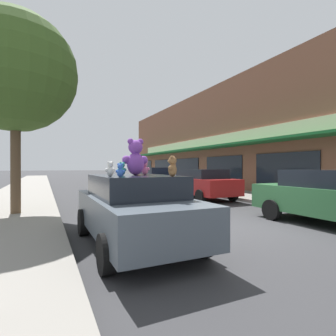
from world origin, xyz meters
TOP-DOWN VIEW (x-y plane):
  - ground_plane at (0.00, 0.00)m, footprint 260.00×260.00m
  - storefront_row at (14.20, 9.40)m, footprint 15.60×36.78m
  - plush_art_car at (-2.73, -0.45)m, footprint 1.93×4.06m
  - teddy_bear_giant at (-2.63, -0.25)m, footprint 0.58×0.35m
  - teddy_bear_blue at (-3.25, -1.29)m, footprint 0.17×0.16m
  - teddy_bear_white at (-3.31, -0.78)m, footprint 0.22×0.16m
  - teddy_bear_pink at (-2.36, -0.11)m, footprint 0.22×0.20m
  - teddy_bear_orange at (-2.40, 0.35)m, footprint 0.21×0.26m
  - teddy_bear_teal at (-2.94, -0.29)m, footprint 0.21×0.14m
  - teddy_bear_brown at (-2.32, -1.43)m, footprint 0.25×0.27m
  - parked_car_far_left at (2.79, -1.15)m, footprint 1.96×4.39m
  - parked_car_far_center at (2.79, 5.54)m, footprint 2.02×4.19m
  - parked_car_far_right at (2.79, 11.54)m, footprint 1.87×4.12m
  - street_tree at (-5.26, 3.97)m, footprint 3.82×3.82m

SIDE VIEW (x-z plane):
  - ground_plane at x=0.00m, z-range 0.00..0.00m
  - plush_art_car at x=-2.73m, z-range 0.05..1.51m
  - parked_car_far_center at x=2.79m, z-range 0.05..1.58m
  - parked_car_far_left at x=2.79m, z-range 0.04..1.59m
  - parked_car_far_right at x=2.79m, z-range 0.03..1.63m
  - teddy_bear_blue at x=-3.25m, z-range 1.45..1.70m
  - teddy_bear_teal at x=-2.94m, z-range 1.45..1.74m
  - teddy_bear_white at x=-3.31m, z-range 1.45..1.74m
  - teddy_bear_pink at x=-2.36m, z-range 1.45..1.76m
  - teddy_bear_orange at x=-2.40m, z-range 1.45..1.81m
  - teddy_bear_brown at x=-2.32m, z-range 1.45..1.83m
  - teddy_bear_giant at x=-2.63m, z-range 1.44..2.24m
  - storefront_row at x=14.20m, z-range 0.00..7.74m
  - street_tree at x=-5.26m, z-range 1.45..7.89m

